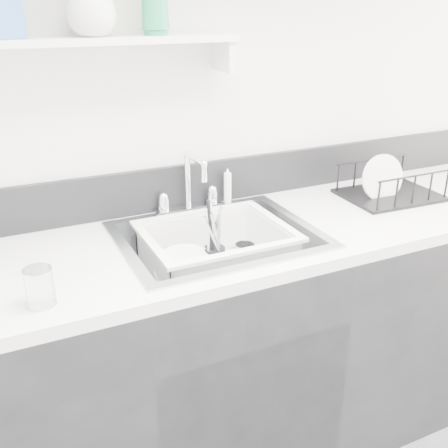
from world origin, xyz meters
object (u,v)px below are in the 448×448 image
sink (218,260)px  dish_rack (391,181)px  counter_run (218,351)px  wash_tub (216,254)px

sink → dish_rack: 0.79m
counter_run → sink: size_ratio=5.00×
sink → wash_tub: (0.00, 0.02, 0.02)m
wash_tub → dish_rack: (0.77, 0.03, 0.14)m
sink → dish_rack: bearing=3.8°
sink → counter_run: bearing=0.0°
counter_run → wash_tub: wash_tub is taller
counter_run → dish_rack: bearing=3.8°
counter_run → sink: (0.00, 0.00, 0.37)m
dish_rack → sink: bearing=-173.6°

